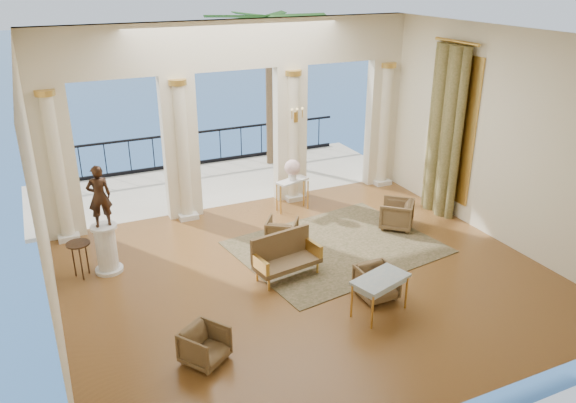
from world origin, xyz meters
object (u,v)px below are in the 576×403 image
armchair_d (282,230)px  side_table (79,248)px  armchair_c (397,213)px  console_table (292,185)px  settee (285,255)px  armchair_a (205,344)px  game_table (380,281)px  statue (99,196)px  pedestal (107,250)px  armchair_b (377,281)px

armchair_d → side_table: side_table is taller
armchair_c → console_table: bearing=-96.4°
console_table → settee: bearing=-135.5°
console_table → armchair_a: bearing=-145.7°
game_table → statue: (-4.05, 3.45, 0.98)m
pedestal → console_table: pedestal is taller
game_table → side_table: 5.71m
armchair_d → pedestal: (-3.59, 0.35, 0.15)m
pedestal → side_table: size_ratio=1.36×
statue → side_table: statue is taller
armchair_a → armchair_b: 3.38m
side_table → armchair_c: bearing=-5.8°
armchair_a → settee: 2.87m
statue → pedestal: bearing=-17.0°
settee → side_table: settee is taller
armchair_b → console_table: console_table is taller
armchair_d → console_table: (1.00, 1.60, 0.33)m
pedestal → side_table: bearing=-180.0°
armchair_b → side_table: (-4.78, 3.02, 0.29)m
armchair_c → settee: bearing=-32.5°
settee → statue: statue is taller
settee → console_table: bearing=53.2°
game_table → armchair_b: bearing=44.9°
armchair_a → console_table: size_ratio=0.70×
statue → console_table: bearing=-167.8°
side_table → settee: bearing=-23.9°
armchair_d → statue: bearing=29.9°
armchair_a → pedestal: bearing=70.3°
armchair_b → game_table: size_ratio=0.60×
armchair_a → settee: (2.18, 1.86, 0.12)m
armchair_d → statue: statue is taller
armchair_a → game_table: (3.13, 0.01, 0.31)m
statue → settee: bearing=149.8°
armchair_d → side_table: size_ratio=0.89×
armchair_b → armchair_d: armchair_b is taller
armchair_d → settee: 1.34m
pedestal → console_table: (4.59, 1.25, 0.17)m
armchair_b → armchair_d: (-0.68, 2.67, -0.01)m
armchair_b → console_table: 4.29m
armchair_d → game_table: game_table is taller
pedestal → console_table: 4.76m
armchair_b → pedestal: pedestal is taller
armchair_c → pedestal: 6.36m
settee → armchair_c: bearing=6.6°
armchair_d → settee: settee is taller
armchair_c → statue: size_ratio=0.60×
armchair_c → armchair_d: armchair_c is taller
armchair_a → armchair_d: (2.67, 3.11, 0.01)m
armchair_c → side_table: (-6.82, 0.69, 0.26)m
armchair_a → armchair_c: 6.07m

